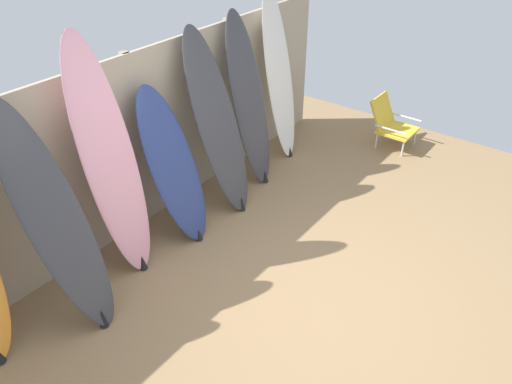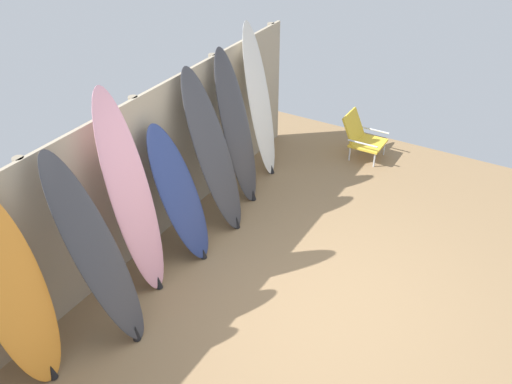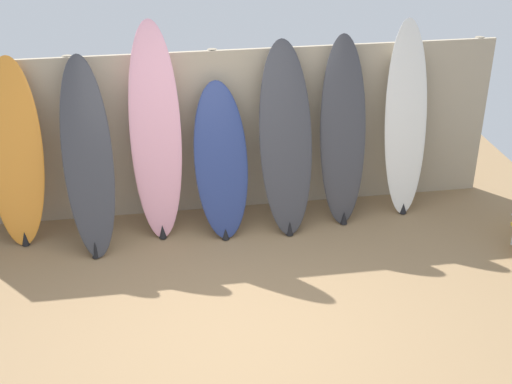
% 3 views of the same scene
% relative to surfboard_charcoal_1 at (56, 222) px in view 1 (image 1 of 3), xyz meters
% --- Properties ---
extents(ground, '(7.68, 7.68, 0.00)m').
position_rel_surfboard_charcoal_1_xyz_m(ground, '(1.30, -1.48, -0.93)').
color(ground, '#8E704C').
extents(fence_back, '(6.08, 0.11, 1.80)m').
position_rel_surfboard_charcoal_1_xyz_m(fence_back, '(1.30, 0.52, -0.03)').
color(fence_back, tan).
rests_on(fence_back, ground).
extents(surfboard_charcoal_1, '(0.55, 0.85, 1.89)m').
position_rel_surfboard_charcoal_1_xyz_m(surfboard_charcoal_1, '(0.00, 0.00, 0.00)').
color(surfboard_charcoal_1, '#38383D').
rests_on(surfboard_charcoal_1, ground).
extents(surfboard_pink_2, '(0.51, 0.52, 2.19)m').
position_rel_surfboard_charcoal_1_xyz_m(surfboard_pink_2, '(0.67, 0.14, 0.16)').
color(surfboard_pink_2, pink).
rests_on(surfboard_pink_2, ground).
extents(surfboard_navy_3, '(0.57, 0.67, 1.55)m').
position_rel_surfboard_charcoal_1_xyz_m(surfboard_navy_3, '(1.31, 0.08, -0.16)').
color(surfboard_navy_3, navy).
rests_on(surfboard_navy_3, ground).
extents(surfboard_charcoal_4, '(0.55, 0.72, 1.94)m').
position_rel_surfboard_charcoal_1_xyz_m(surfboard_charcoal_4, '(1.99, 0.08, 0.03)').
color(surfboard_charcoal_4, '#38383D').
rests_on(surfboard_charcoal_4, ground).
extents(surfboard_charcoal_5, '(0.53, 0.60, 1.96)m').
position_rel_surfboard_charcoal_1_xyz_m(surfboard_charcoal_5, '(2.61, 0.15, 0.04)').
color(surfboard_charcoal_5, '#38383D').
rests_on(surfboard_charcoal_5, ground).
extents(surfboard_white_6, '(0.48, 0.49, 2.08)m').
position_rel_surfboard_charcoal_1_xyz_m(surfboard_white_6, '(3.31, 0.23, 0.10)').
color(surfboard_white_6, white).
rests_on(surfboard_white_6, ground).
extents(beach_chair, '(0.50, 0.57, 0.64)m').
position_rel_surfboard_charcoal_1_xyz_m(beach_chair, '(4.40, -0.84, -0.61)').
color(beach_chair, silver).
rests_on(beach_chair, ground).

